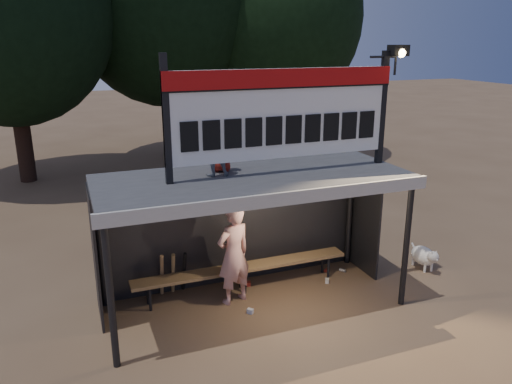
% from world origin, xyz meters
% --- Properties ---
extents(ground, '(80.00, 80.00, 0.00)m').
position_xyz_m(ground, '(0.00, 0.00, 0.00)').
color(ground, brown).
rests_on(ground, ground).
extents(player, '(0.75, 0.60, 1.78)m').
position_xyz_m(player, '(-0.28, 0.23, 0.89)').
color(player, silver).
rests_on(player, ground).
extents(child_a, '(0.49, 0.40, 0.94)m').
position_xyz_m(child_a, '(-0.59, 0.20, 2.79)').
color(child_a, slate).
rests_on(child_a, dugout_shelter).
extents(child_b, '(0.51, 0.46, 0.87)m').
position_xyz_m(child_b, '(-0.41, 0.40, 2.76)').
color(child_b, maroon).
rests_on(child_b, dugout_shelter).
extents(dugout_shelter, '(5.10, 2.08, 2.32)m').
position_xyz_m(dugout_shelter, '(0.00, 0.24, 1.85)').
color(dugout_shelter, '#38383A').
rests_on(dugout_shelter, ground).
extents(scoreboard_assembly, '(4.10, 0.27, 1.99)m').
position_xyz_m(scoreboard_assembly, '(0.56, -0.01, 3.32)').
color(scoreboard_assembly, black).
rests_on(scoreboard_assembly, dugout_shelter).
extents(bench, '(4.00, 0.35, 0.48)m').
position_xyz_m(bench, '(0.00, 0.55, 0.43)').
color(bench, olive).
rests_on(bench, ground).
extents(tree_right, '(6.08, 6.08, 8.72)m').
position_xyz_m(tree_right, '(5.00, 10.50, 5.19)').
color(tree_right, black).
rests_on(tree_right, ground).
extents(dog, '(0.36, 0.81, 0.49)m').
position_xyz_m(dog, '(3.67, 0.08, 0.28)').
color(dog, white).
rests_on(dog, ground).
extents(bats, '(0.47, 0.32, 0.84)m').
position_xyz_m(bats, '(-1.21, 0.82, 0.43)').
color(bats, '#9A7148').
rests_on(bats, ground).
extents(litter, '(2.36, 1.05, 0.08)m').
position_xyz_m(litter, '(1.07, 0.36, 0.04)').
color(litter, red).
rests_on(litter, ground).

